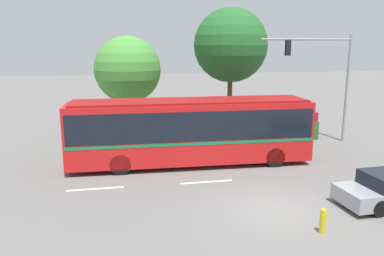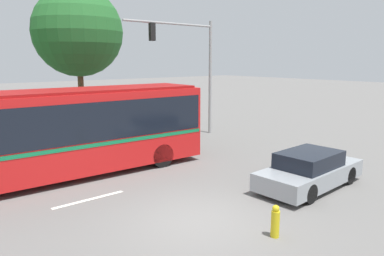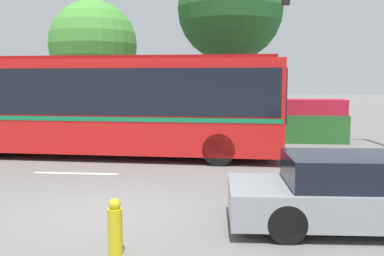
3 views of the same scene
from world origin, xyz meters
The scene contains 9 objects.
ground_plane centered at (0.00, 0.00, 0.00)m, with size 140.00×140.00×0.00m, color slate.
city_bus centered at (-1.90, 6.17, 1.91)m, with size 12.37×2.99×3.36m.
traffic_light_pole centered at (7.31, 9.05, 4.48)m, with size 5.90×0.24×6.71m.
flowering_hedge centered at (3.39, 10.26, 0.88)m, with size 7.82×1.17×1.79m.
street_tree_left centered at (-4.70, 14.12, 4.41)m, with size 4.53×4.53×6.69m.
street_tree_centre centered at (2.39, 13.52, 6.03)m, with size 5.13×5.13×8.61m.
fire_hydrant centered at (0.92, -2.03, 0.41)m, with size 0.22×0.22×0.86m.
lane_stripe_near centered at (-1.73, 3.35, 0.01)m, with size 2.40×0.16×0.01m, color silver.
lane_stripe_mid centered at (-6.60, 3.46, 0.01)m, with size 2.40×0.16×0.01m, color silver.
Camera 1 is at (-5.58, -12.61, 6.05)m, focal length 35.92 mm.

